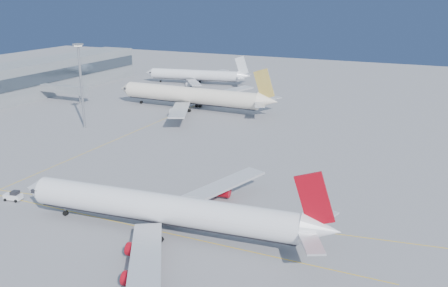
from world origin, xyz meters
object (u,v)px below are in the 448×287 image
(pushback_tug, at_px, (13,196))
(light_mast, at_px, (81,79))
(airliner_virgin, at_px, (168,210))
(airliner_etihad, at_px, (194,96))
(airliner_third, at_px, (197,75))

(pushback_tug, xyz_separation_m, light_mast, (-26.40, 56.14, 15.73))
(airliner_virgin, xyz_separation_m, light_mast, (-66.01, 55.40, 11.88))
(airliner_virgin, relative_size, pushback_tug, 15.65)
(airliner_etihad, distance_m, light_mast, 46.31)
(airliner_virgin, xyz_separation_m, airliner_etihad, (-44.56, 94.89, 0.69))
(airliner_etihad, bearing_deg, pushback_tug, -85.99)
(airliner_etihad, height_order, pushback_tug, airliner_etihad)
(airliner_etihad, distance_m, pushback_tug, 95.86)
(airliner_etihad, bearing_deg, airliner_virgin, -63.80)
(pushback_tug, bearing_deg, airliner_virgin, -9.16)
(airliner_virgin, distance_m, airliner_third, 161.58)
(airliner_virgin, relative_size, airliner_third, 1.18)
(airliner_etihad, height_order, airliner_third, airliner_etihad)
(airliner_virgin, relative_size, light_mast, 2.31)
(airliner_third, height_order, pushback_tug, airliner_third)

